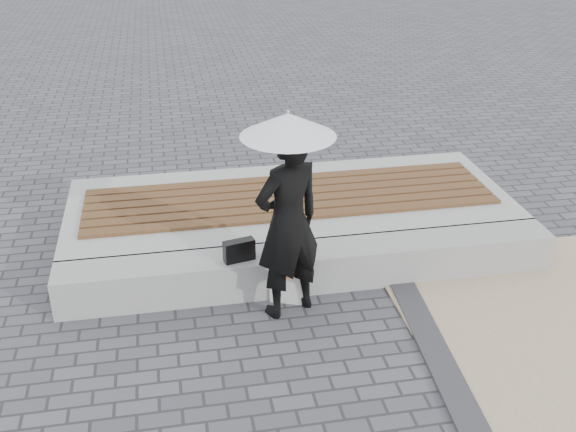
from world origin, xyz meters
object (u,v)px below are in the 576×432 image
Objects in this scene: seating_ledge at (312,266)px; woman at (288,223)px; canvas_tote at (288,285)px; parasol at (288,125)px; handbag at (239,250)px.

seating_ledge is 0.90m from woman.
woman reaches higher than canvas_tote.
parasol is (-0.33, -0.41, 1.65)m from seating_ledge.
seating_ledge is at bearing 61.60° from canvas_tote.
woman is 0.78m from canvas_tote.
seating_ledge is 14.64× the size of canvas_tote.
parasol is at bearing -128.27° from seating_ledge.
parasol is 1.69m from canvas_tote.
seating_ledge is at bearing -6.75° from handbag.
handbag is at bearing -179.67° from canvas_tote.
woman is at bearing -77.76° from canvas_tote.
seating_ledge is 1.73m from parasol.
seating_ledge is 0.39m from canvas_tote.
seating_ledge is at bearing -152.63° from woman.
handbag reaches higher than canvas_tote.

